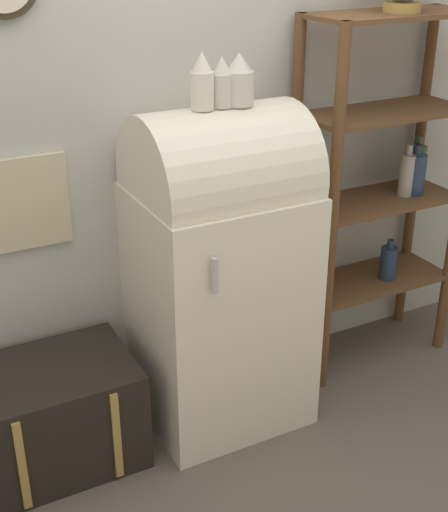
% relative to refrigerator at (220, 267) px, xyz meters
% --- Properties ---
extents(ground_plane, '(12.00, 12.00, 0.00)m').
position_rel_refrigerator_xyz_m(ground_plane, '(0.00, -0.26, -0.70)').
color(ground_plane, '#60564C').
extents(wall_back, '(7.00, 0.09, 2.70)m').
position_rel_refrigerator_xyz_m(wall_back, '(-0.00, 0.31, 0.65)').
color(wall_back, '#B7B7AD').
rests_on(wall_back, ground_plane).
extents(refrigerator, '(0.65, 0.60, 1.35)m').
position_rel_refrigerator_xyz_m(refrigerator, '(0.00, 0.00, 0.00)').
color(refrigerator, silver).
rests_on(refrigerator, ground_plane).
extents(suitcase_trunk, '(0.64, 0.47, 0.42)m').
position_rel_refrigerator_xyz_m(suitcase_trunk, '(-0.73, 0.01, -0.49)').
color(suitcase_trunk, black).
rests_on(suitcase_trunk, ground_plane).
extents(shelf_unit, '(0.77, 0.35, 1.63)m').
position_rel_refrigerator_xyz_m(shelf_unit, '(0.88, 0.09, 0.21)').
color(shelf_unit, brown).
rests_on(shelf_unit, ground_plane).
extents(vase_left, '(0.09, 0.09, 0.21)m').
position_rel_refrigerator_xyz_m(vase_left, '(-0.07, -0.01, 0.75)').
color(vase_left, silver).
rests_on(vase_left, refrigerator).
extents(vase_center, '(0.08, 0.08, 0.18)m').
position_rel_refrigerator_xyz_m(vase_center, '(0.01, -0.01, 0.74)').
color(vase_center, beige).
rests_on(vase_center, refrigerator).
extents(vase_right, '(0.11, 0.11, 0.19)m').
position_rel_refrigerator_xyz_m(vase_right, '(0.08, -0.01, 0.74)').
color(vase_right, beige).
rests_on(vase_right, refrigerator).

